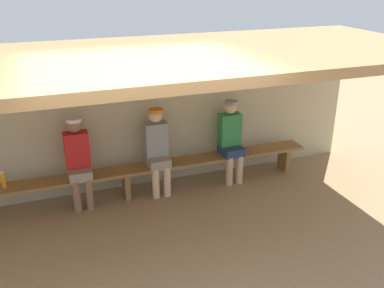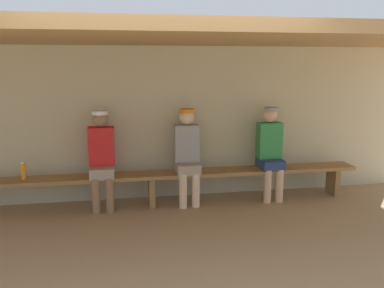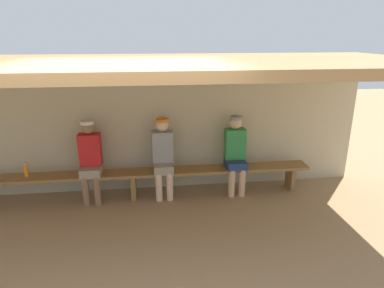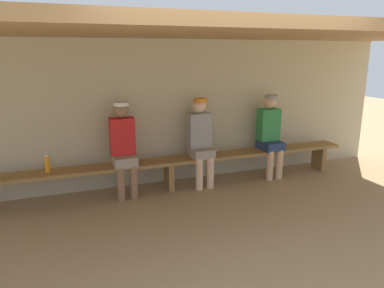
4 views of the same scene
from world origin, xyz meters
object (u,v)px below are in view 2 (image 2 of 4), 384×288
object	(u,v)px
bench	(151,179)
water_bottle_clear	(23,171)
player_in_blue	(102,155)
player_rightmost	(270,149)
player_in_red	(187,152)

from	to	relation	value
bench	water_bottle_clear	world-z (taller)	water_bottle_clear
bench	player_in_blue	distance (m)	0.75
player_rightmost	bench	bearing A→B (deg)	-179.88
player_in_red	player_rightmost	bearing A→B (deg)	0.00
player_in_blue	player_in_red	bearing A→B (deg)	0.00
bench	player_rightmost	world-z (taller)	player_rightmost
player_in_red	water_bottle_clear	size ratio (longest dim) A/B	5.63
player_in_red	player_in_blue	world-z (taller)	same
player_rightmost	water_bottle_clear	world-z (taller)	player_rightmost
player_in_blue	bench	bearing A→B (deg)	-0.31
player_in_red	player_rightmost	distance (m)	1.22
player_in_blue	water_bottle_clear	xyz separation A→B (m)	(-1.01, 0.01, -0.17)
player_rightmost	water_bottle_clear	xyz separation A→B (m)	(-3.40, 0.01, -0.17)
bench	player_rightmost	bearing A→B (deg)	0.12
bench	player_rightmost	distance (m)	1.76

